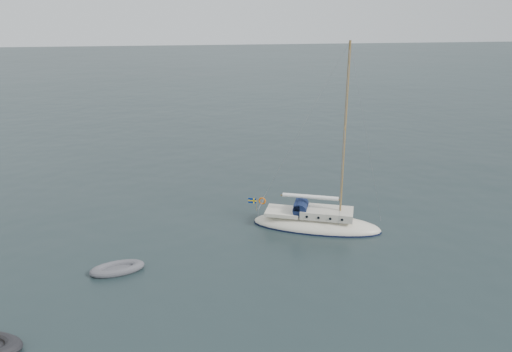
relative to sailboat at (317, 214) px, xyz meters
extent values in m
plane|color=black|center=(-3.83, -2.23, -0.91)|extent=(300.00, 300.00, 0.00)
ellipsoid|color=beige|center=(0.00, 0.00, -0.78)|extent=(8.01, 2.49, 1.33)
cube|color=beige|center=(0.62, 0.00, 0.14)|extent=(3.20, 1.69, 0.49)
cube|color=beige|center=(-2.14, 0.00, 0.00)|extent=(2.14, 1.69, 0.22)
cylinder|color=#101B3B|center=(-1.03, 0.00, 0.39)|extent=(0.85, 1.47, 0.85)
cube|color=#101B3B|center=(-1.20, 0.00, 0.56)|extent=(0.40, 1.47, 0.36)
cylinder|color=brown|center=(1.42, 0.00, 5.23)|extent=(0.13, 0.13, 10.68)
cylinder|color=brown|center=(1.42, 0.00, 5.77)|extent=(0.04, 1.96, 0.04)
cylinder|color=brown|center=(-0.45, 0.00, 1.09)|extent=(3.74, 0.09, 0.09)
cylinder|color=white|center=(-0.45, 0.00, 1.14)|extent=(3.48, 0.25, 0.25)
cylinder|color=#96969E|center=(-3.56, 0.00, 0.38)|extent=(0.04, 1.96, 0.04)
torus|color=#E05F07|center=(-3.61, 0.53, 0.38)|extent=(0.48, 0.09, 0.48)
cylinder|color=brown|center=(-3.87, 0.00, 0.29)|extent=(0.03, 0.03, 0.80)
cube|color=navy|center=(-4.14, 0.00, 0.56)|extent=(0.53, 0.02, 0.34)
cube|color=yellow|center=(-4.14, 0.00, 0.56)|extent=(0.55, 0.03, 0.08)
cube|color=yellow|center=(-4.04, 0.00, 0.56)|extent=(0.08, 0.03, 0.36)
cylinder|color=black|center=(-0.54, 0.85, 0.14)|extent=(0.16, 0.05, 0.16)
cylinder|color=black|center=(-0.54, -0.85, 0.14)|extent=(0.16, 0.05, 0.16)
cylinder|color=black|center=(0.18, 0.85, 0.14)|extent=(0.16, 0.05, 0.16)
cylinder|color=black|center=(0.18, -0.85, 0.14)|extent=(0.16, 0.05, 0.16)
cylinder|color=black|center=(0.89, 0.85, 0.14)|extent=(0.16, 0.05, 0.16)
cylinder|color=black|center=(0.89, -0.85, 0.14)|extent=(0.16, 0.05, 0.16)
cylinder|color=black|center=(1.60, 0.85, 0.14)|extent=(0.16, 0.05, 0.16)
cylinder|color=black|center=(1.60, -0.85, 0.14)|extent=(0.16, 0.05, 0.16)
cube|color=#55545A|center=(-11.80, -3.87, -0.79)|extent=(1.73, 0.71, 0.10)
camera|label=1|loc=(-7.84, -27.87, 12.49)|focal=35.00mm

